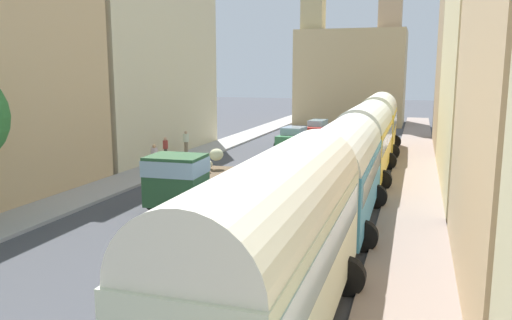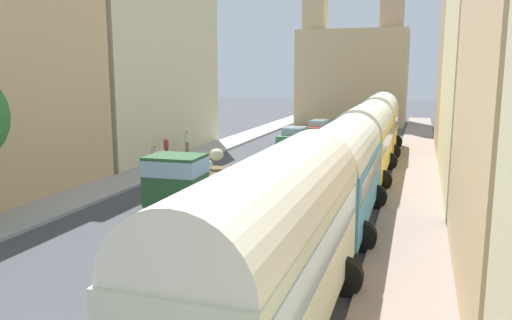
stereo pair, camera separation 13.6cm
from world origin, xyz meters
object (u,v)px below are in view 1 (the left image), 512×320
Objects in this scene: car_0 at (294,137)px; car_4 at (332,143)px; car_3 at (312,167)px; parked_bus_2 at (365,137)px; pedestrian_0 at (155,157)px; pedestrian_2 at (166,148)px; pedestrian_1 at (186,142)px; cargo_truck_0 at (189,178)px; parked_bus_3 at (378,120)px; parked_bus_1 at (340,169)px; parked_bus_0 at (276,239)px; car_2 at (217,236)px; car_1 at (318,128)px.

car_0 is 3.67m from car_4.
car_0 is at bearing 108.08° from car_3.
parked_bus_2 is 11.83m from pedestrian_0.
pedestrian_2 is (-12.32, 0.41, -1.26)m from parked_bus_2.
cargo_truck_0 is at bearing -63.82° from pedestrian_1.
pedestrian_0 is at bearing -135.05° from parked_bus_3.
parked_bus_0 is at bearing -90.00° from parked_bus_1.
pedestrian_1 is at bearing 120.03° from parked_bus_0.
parked_bus_0 is 5.14m from car_2.
car_0 is 12.26m from car_3.
parked_bus_3 is 13.61m from pedestrian_1.
cargo_truck_0 is 3.90× the size of pedestrian_2.
car_1 is at bearing 109.07° from parked_bus_2.
parked_bus_1 is 19.68m from car_0.
car_2 is (-2.94, -5.06, -1.33)m from parked_bus_1.
pedestrian_1 reaches higher than car_0.
car_1 is 19.21m from car_3.
parked_bus_2 is at bearing -70.93° from car_1.
car_3 is at bearing -71.92° from car_0.
car_1 is at bearing 100.07° from car_3.
car_4 is at bearing -159.29° from parked_bus_3.
parked_bus_2 is 8.55m from car_4.
pedestrian_2 reaches higher than car_2.
pedestrian_1 is (-9.72, 5.15, 0.22)m from car_3.
parked_bus_2 reaches higher than car_1.
parked_bus_0 is at bearing -59.97° from pedestrian_1.
parked_bus_2 is 2.19× the size of car_2.
car_0 is 13.16m from pedestrian_0.
cargo_truck_0 is at bearing 174.81° from parked_bus_1.
parked_bus_0 is 28.35m from car_0.
car_2 is 1.02× the size of car_4.
car_1 is 2.45× the size of pedestrian_0.
car_1 is (-5.83, 16.86, -1.49)m from parked_bus_2.
parked_bus_1 is at bearing 59.81° from car_2.
parked_bus_3 is 1.93× the size of car_3.
parked_bus_0 is 11.66m from cargo_truck_0.
car_0 is 0.97× the size of car_2.
parked_bus_1 is 15.55m from pedestrian_2.
car_2 is (2.89, -30.92, 0.07)m from car_1.
parked_bus_1 is at bearing -79.70° from car_4.
parked_bus_2 is 17.91m from car_1.
car_0 is (-6.28, 18.61, -1.35)m from parked_bus_1.
parked_bus_1 is at bearing -44.77° from pedestrian_1.
parked_bus_0 is 22.20m from pedestrian_2.
car_4 is (-3.06, 16.84, -1.39)m from parked_bus_1.
pedestrian_2 is at bearing -92.72° from pedestrian_1.
car_2 is at bearing 126.76° from parked_bus_0.
car_4 reaches higher than car_1.
car_3 is (-2.47, -11.05, -1.54)m from parked_bus_3.
parked_bus_2 reaches higher than car_0.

